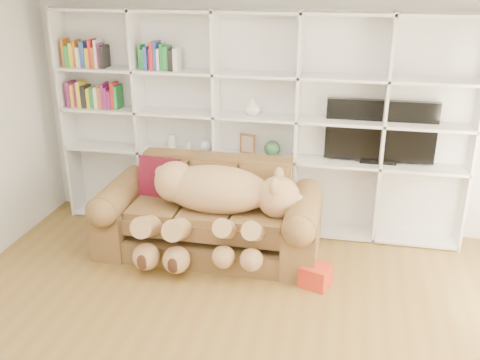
% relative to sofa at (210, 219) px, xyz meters
% --- Properties ---
extents(floor, '(5.00, 5.00, 0.00)m').
position_rel_sofa_xyz_m(floor, '(0.37, -1.67, -0.36)').
color(floor, brown).
rests_on(floor, ground).
extents(wall_back, '(5.00, 0.02, 2.70)m').
position_rel_sofa_xyz_m(wall_back, '(0.37, 0.83, 0.99)').
color(wall_back, silver).
rests_on(wall_back, floor).
extents(bookshelf, '(4.43, 0.35, 2.40)m').
position_rel_sofa_xyz_m(bookshelf, '(0.13, 0.70, 0.95)').
color(bookshelf, silver).
rests_on(bookshelf, floor).
extents(sofa, '(2.25, 0.97, 0.94)m').
position_rel_sofa_xyz_m(sofa, '(0.00, 0.00, 0.00)').
color(sofa, brown).
rests_on(sofa, floor).
extents(teddy_bear, '(1.61, 0.90, 0.93)m').
position_rel_sofa_xyz_m(teddy_bear, '(0.10, -0.19, 0.29)').
color(teddy_bear, tan).
rests_on(teddy_bear, sofa).
extents(throw_pillow, '(0.47, 0.30, 0.46)m').
position_rel_sofa_xyz_m(throw_pillow, '(-0.58, 0.16, 0.35)').
color(throw_pillow, '#590F1D').
rests_on(throw_pillow, sofa).
extents(gift_box, '(0.32, 0.31, 0.21)m').
position_rel_sofa_xyz_m(gift_box, '(1.13, -0.47, -0.25)').
color(gift_box, red).
rests_on(gift_box, floor).
extents(tv, '(1.12, 0.18, 0.66)m').
position_rel_sofa_xyz_m(tv, '(1.66, 0.69, 0.84)').
color(tv, black).
rests_on(tv, bookshelf).
extents(picture_frame, '(0.18, 0.07, 0.22)m').
position_rel_sofa_xyz_m(picture_frame, '(0.27, 0.64, 0.63)').
color(picture_frame, brown).
rests_on(picture_frame, bookshelf).
extents(green_vase, '(0.18, 0.18, 0.18)m').
position_rel_sofa_xyz_m(green_vase, '(0.54, 0.64, 0.60)').
color(green_vase, '#295031').
rests_on(green_vase, bookshelf).
extents(figurine_tall, '(0.10, 0.10, 0.17)m').
position_rel_sofa_xyz_m(figurine_tall, '(-0.60, 0.64, 0.60)').
color(figurine_tall, silver).
rests_on(figurine_tall, bookshelf).
extents(figurine_short, '(0.08, 0.08, 0.11)m').
position_rel_sofa_xyz_m(figurine_short, '(-0.41, 0.64, 0.56)').
color(figurine_short, silver).
rests_on(figurine_short, bookshelf).
extents(snow_globe, '(0.12, 0.12, 0.12)m').
position_rel_sofa_xyz_m(snow_globe, '(-0.21, 0.64, 0.58)').
color(snow_globe, white).
rests_on(snow_globe, bookshelf).
extents(shelf_vase, '(0.23, 0.23, 0.18)m').
position_rel_sofa_xyz_m(shelf_vase, '(0.31, 0.64, 1.05)').
color(shelf_vase, silver).
rests_on(shelf_vase, bookshelf).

